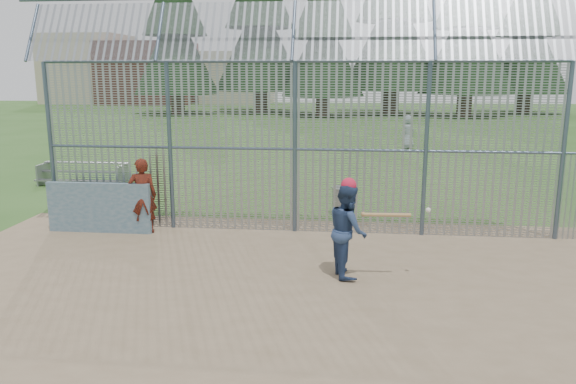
# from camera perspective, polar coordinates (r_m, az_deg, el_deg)

# --- Properties ---
(ground) EXTENTS (120.00, 120.00, 0.00)m
(ground) POSITION_cam_1_polar(r_m,az_deg,el_deg) (10.25, -1.21, -9.50)
(ground) COLOR #2D511E
(ground) RESTS_ON ground
(dirt_infield) EXTENTS (14.00, 10.00, 0.02)m
(dirt_infield) POSITION_cam_1_polar(r_m,az_deg,el_deg) (9.78, -1.58, -10.52)
(dirt_infield) COLOR #756047
(dirt_infield) RESTS_ON ground
(dugout_wall) EXTENTS (2.50, 0.12, 1.20)m
(dugout_wall) POSITION_cam_1_polar(r_m,az_deg,el_deg) (14.01, -18.65, -1.52)
(dugout_wall) COLOR #38566B
(dugout_wall) RESTS_ON dirt_infield
(batter) EXTENTS (0.85, 0.99, 1.75)m
(batter) POSITION_cam_1_polar(r_m,az_deg,el_deg) (10.48, 6.08, -3.89)
(batter) COLOR navy
(batter) RESTS_ON dirt_infield
(onlooker) EXTENTS (0.75, 0.59, 1.79)m
(onlooker) POSITION_cam_1_polar(r_m,az_deg,el_deg) (13.62, -14.56, -0.38)
(onlooker) COLOR maroon
(onlooker) RESTS_ON dirt_infield
(bg_kid_standing) EXTENTS (0.96, 0.87, 1.64)m
(bg_kid_standing) POSITION_cam_1_polar(r_m,az_deg,el_deg) (28.64, 12.09, 6.00)
(bg_kid_standing) COLOR gray
(bg_kid_standing) RESTS_ON ground
(batting_gear) EXTENTS (1.62, 0.35, 0.69)m
(batting_gear) POSITION_cam_1_polar(r_m,az_deg,el_deg) (10.27, 6.97, 0.14)
(batting_gear) COLOR red
(batting_gear) RESTS_ON ground
(trash_can) EXTENTS (0.56, 0.56, 0.82)m
(trash_can) POSITION_cam_1_polar(r_m,az_deg,el_deg) (15.14, 5.46, -0.86)
(trash_can) COLOR gray
(trash_can) RESTS_ON ground
(bleacher) EXTENTS (3.00, 0.95, 0.72)m
(bleacher) POSITION_cam_1_polar(r_m,az_deg,el_deg) (20.23, -20.12, 1.84)
(bleacher) COLOR slate
(bleacher) RESTS_ON ground
(backstop_fence) EXTENTS (20.09, 0.81, 5.30)m
(backstop_fence) POSITION_cam_1_polar(r_m,az_deg,el_deg) (12.97, 8.70, 5.74)
(backstop_fence) COLOR #47566B
(backstop_fence) RESTS_ON ground
(distant_buildings) EXTENTS (26.50, 10.50, 8.00)m
(distant_buildings) POSITION_cam_1_polar(r_m,az_deg,el_deg) (70.31, -14.51, 11.68)
(distant_buildings) COLOR brown
(distant_buildings) RESTS_ON ground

